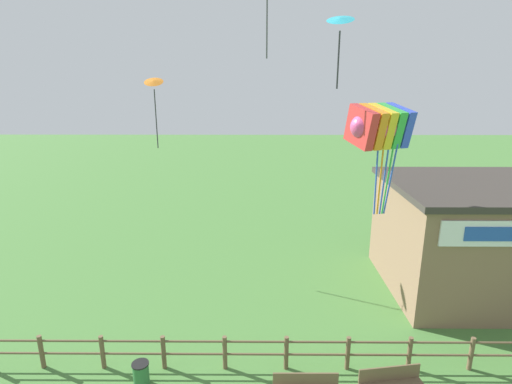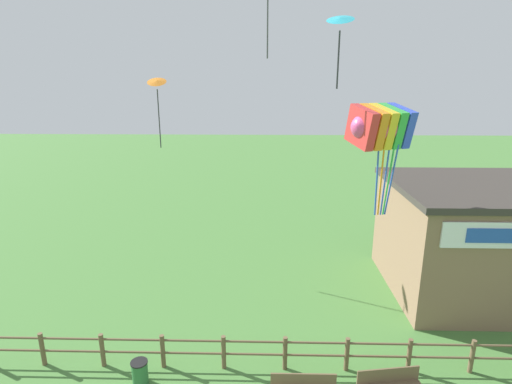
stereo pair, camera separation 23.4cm
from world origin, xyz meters
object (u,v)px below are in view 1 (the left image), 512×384
Objects in this scene: kite_orange_delta at (154,86)px; trash_bin at (141,374)px; park_bench_by_building at (391,382)px; seaside_building at (469,237)px; kite_rainbow_parafoil at (379,126)px; kite_cyan_delta at (340,23)px.

trash_bin is at bearing -81.57° from kite_orange_delta.
park_bench_by_building is at bearing -47.31° from kite_orange_delta.
kite_orange_delta is at bearing 98.43° from trash_bin.
seaside_building is 13.49m from trash_bin.
trash_bin is at bearing -154.39° from seaside_building.
seaside_building is 14.87m from kite_orange_delta.
kite_rainbow_parafoil is at bearing -151.18° from seaside_building.
kite_orange_delta reaches higher than kite_rainbow_parafoil.
kite_orange_delta reaches higher than park_bench_by_building.
park_bench_by_building is 7.49m from kite_rainbow_parafoil.
kite_orange_delta is at bearing 132.69° from park_bench_by_building.
kite_rainbow_parafoil is at bearing 23.34° from trash_bin.
trash_bin is 0.36× the size of kite_cyan_delta.
trash_bin is 0.23× the size of kite_orange_delta.
park_bench_by_building is 0.89× the size of kite_cyan_delta.
kite_rainbow_parafoil is at bearing 29.30° from kite_cyan_delta.
seaside_building is 8.13m from park_bench_by_building.
kite_rainbow_parafoil is (-4.86, -2.67, 4.81)m from seaside_building.
kite_cyan_delta is at bearing 21.56° from trash_bin.
kite_cyan_delta is (6.89, -6.43, 1.76)m from kite_orange_delta.
kite_rainbow_parafoil is (7.18, 3.10, 6.74)m from trash_bin.
trash_bin is (-12.04, -5.77, -1.93)m from seaside_building.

